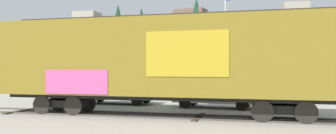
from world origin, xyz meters
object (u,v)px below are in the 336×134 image
(parked_car_green, at_px, (117,91))
(parked_car_silver, at_px, (216,93))
(flagpole, at_px, (229,26))
(freight_car, at_px, (165,59))

(parked_car_green, height_order, parked_car_silver, parked_car_green)
(parked_car_silver, bearing_deg, flagpole, 91.15)
(freight_car, relative_size, flagpole, 1.80)
(parked_car_green, xyz_separation_m, parked_car_silver, (6.32, -0.56, -0.00))
(freight_car, relative_size, parked_car_silver, 3.37)
(flagpole, height_order, parked_car_silver, flagpole)
(freight_car, xyz_separation_m, parked_car_silver, (1.74, 4.33, -1.85))
(flagpole, xyz_separation_m, parked_car_silver, (0.18, -8.88, -4.92))
(freight_car, distance_m, flagpole, 13.65)
(parked_car_green, bearing_deg, parked_car_silver, -5.07)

